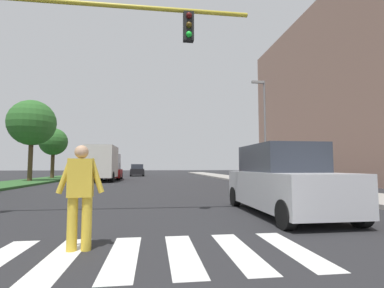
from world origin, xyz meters
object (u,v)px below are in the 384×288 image
Objects in this scene: tree_far at (32,123)px; sedan_midblock at (112,172)px; tree_distant at (53,142)px; suv_crossing at (283,181)px; truck_box_delivery at (103,163)px; pedestrian_performer at (80,192)px; street_lamp_right at (264,122)px; sedan_distant at (137,170)px.

tree_far is 1.46× the size of sedan_midblock.
tree_far is 8.66m from sedan_midblock.
tree_distant is 27.48m from suv_crossing.
suv_crossing is 0.74× the size of truck_box_delivery.
tree_distant is (-0.19, 5.89, -1.10)m from tree_far.
truck_box_delivery is (-0.31, -3.44, 0.84)m from sedan_midblock.
tree_distant is at bearing 91.89° from tree_far.
pedestrian_performer is (8.99, -20.45, -4.03)m from tree_far.
tree_distant is at bearing 168.54° from sedan_midblock.
street_lamp_right is at bearing -39.87° from sedan_midblock.
street_lamp_right reaches higher than sedan_distant.
pedestrian_performer is at bearing -121.44° from street_lamp_right.
tree_distant is at bearing -130.60° from sedan_distant.
tree_distant is at bearing 109.22° from pedestrian_performer.
street_lamp_right is (18.13, -5.50, -0.37)m from tree_far.
suv_crossing is 33.41m from sedan_distant.
sedan_distant is at bearing 62.77° from tree_far.
pedestrian_performer is at bearing -149.11° from suv_crossing.
truck_box_delivery is (5.69, 1.19, -3.33)m from tree_far.
sedan_distant is at bearing 116.23° from street_lamp_right.
street_lamp_right reaches higher than tree_distant.
street_lamp_right is at bearing -28.27° from truck_box_delivery.
tree_far is 22.70m from pedestrian_performer.
street_lamp_right is 4.44× the size of pedestrian_performer.
street_lamp_right is 1.21× the size of truck_box_delivery.
sedan_midblock is 10.84m from sedan_distant.
tree_distant is 28.05m from pedestrian_performer.
street_lamp_right is 1.62× the size of sedan_midblock.
truck_box_delivery is at bearing -38.62° from tree_distant.
street_lamp_right is at bearing 58.56° from pedestrian_performer.
sedan_distant is at bearing 81.18° from truck_box_delivery.
tree_far is at bearing -117.23° from sedan_distant.
suv_crossing is at bearing -79.77° from sedan_distant.
suv_crossing reaches higher than sedan_distant.
tree_far is at bearing 128.18° from suv_crossing.
tree_distant is at bearing 148.13° from street_lamp_right.
street_lamp_right is at bearing -16.87° from tree_far.
truck_box_delivery is at bearing 98.67° from pedestrian_performer.
tree_distant is 1.12× the size of suv_crossing.
tree_far is 0.90× the size of street_lamp_right.
truck_box_delivery is at bearing 11.85° from tree_far.
truck_box_delivery is (-12.45, 6.69, -2.96)m from street_lamp_right.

